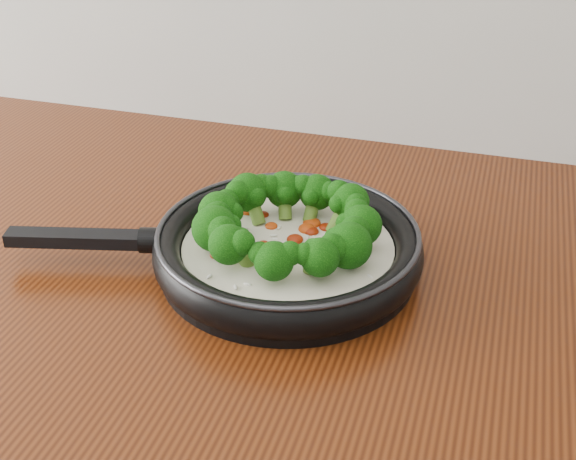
% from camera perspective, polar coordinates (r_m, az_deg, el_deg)
% --- Properties ---
extents(skillet, '(0.49, 0.36, 0.09)m').
position_cam_1_polar(skillet, '(0.82, -0.21, -0.99)').
color(skillet, black).
rests_on(skillet, counter).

